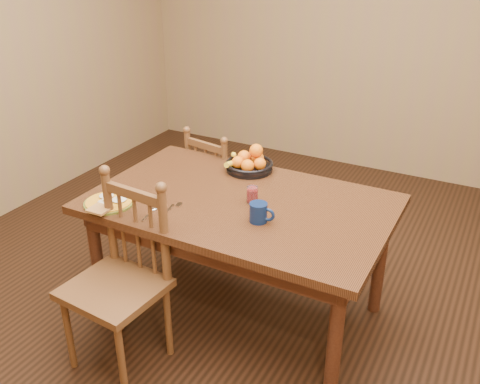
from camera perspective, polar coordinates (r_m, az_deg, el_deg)
The scene contains 10 objects.
room at distance 2.65m, azimuth 0.00°, elevation 10.72°, with size 4.52×5.02×2.72m.
dining_table at distance 2.91m, azimuth 0.00°, elevation -2.38°, with size 1.60×1.00×0.75m.
chair_far at distance 3.73m, azimuth -2.21°, elevation 0.17°, with size 0.46×0.44×0.87m.
chair_near at distance 2.77m, azimuth -12.68°, elevation -9.26°, with size 0.48×0.46×0.98m.
breakfast_plate at distance 2.91m, azimuth -13.85°, elevation -1.08°, with size 0.26×0.29×0.04m.
fork at distance 2.80m, azimuth -7.30°, elevation -1.76°, with size 0.05×0.18×0.00m.
spoon at distance 2.79m, azimuth -9.39°, elevation -2.00°, with size 0.05×0.16×0.01m.
coffee_mug at distance 2.64m, azimuth 2.06°, elevation -2.20°, with size 0.13×0.09×0.10m.
juice_glass at distance 2.83m, azimuth 1.32°, elevation -0.34°, with size 0.06×0.06×0.09m.
fruit_bowl at distance 3.22m, azimuth 1.00°, elevation 3.12°, with size 0.29×0.29×0.17m.
Camera 1 is at (1.20, -2.26, 2.06)m, focal length 40.00 mm.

